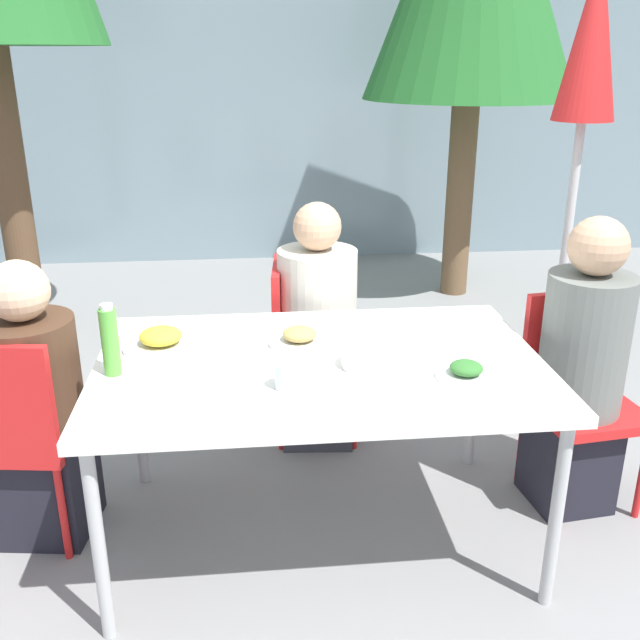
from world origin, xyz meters
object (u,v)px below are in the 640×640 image
Objects in this scene: chair_far at (300,338)px; closed_umbrella at (586,83)px; person_left at (37,412)px; person_right at (580,375)px; drinking_cup at (288,376)px; chair_right at (578,383)px; bottle at (110,341)px; chair_left at (15,427)px; salad_bowl at (370,359)px; person_far at (317,333)px.

closed_umbrella is (1.33, 0.18, 1.13)m from chair_far.
person_right is at bearing 7.25° from person_left.
chair_far is at bearing 40.97° from person_left.
drinking_cup is at bearing -13.51° from person_left.
bottle is at bearing 1.38° from chair_right.
chair_left and chair_right have the same top height.
person_right reaches higher than salad_bowl.
bottle is (-2.02, -1.03, -0.76)m from closed_umbrella.
chair_far is at bearing 51.05° from bottle.
salad_bowl is at bearing 26.17° from drinking_cup.
chair_right is 1.15m from person_far.
person_right is 1.16m from person_far.
chair_right reaches higher than drinking_cup.
bottle is (0.39, -0.11, 0.36)m from chair_left.
person_far is at bearing -35.11° from chair_right.
closed_umbrella is 8.86× the size of bottle.
person_far reaches higher than person_left.
closed_umbrella is 2.40m from bottle.
drinking_cup is (-0.19, -0.96, 0.25)m from person_far.
chair_left is at bearing 163.82° from bottle.
person_right is at bearing 5.54° from bottle.
chair_far reaches higher than salad_bowl.
chair_left is 0.54m from bottle.
chair_left is 0.78× the size of person_left.
bottle is at bearing -34.07° from chair_far.
chair_far is 0.10m from person_far.
bottle is 2.82× the size of drinking_cup.
person_far is at bearing 36.90° from person_left.
bottle reaches higher than chair_right.
closed_umbrella is (0.29, 0.86, 1.05)m from person_right.
chair_right is 1.30m from drinking_cup.
person_far reaches higher than bottle.
person_left is at bearing 58.16° from chair_left.
person_right is at bearing -108.36° from closed_umbrella.
chair_right is at bearing 65.90° from chair_far.
chair_left is 0.10m from person_left.
chair_far is 9.65× the size of drinking_cup.
person_left is at bearing -4.92° from chair_right.
salad_bowl is (0.18, -0.88, 0.27)m from chair_far.
closed_umbrella is at bearing 28.60° from chair_left.
person_left reaches higher than chair_left.
person_far reaches higher than chair_right.
bottle is (-1.78, -0.25, 0.36)m from chair_right.
chair_left is 2.17m from chair_right.
chair_left is 1.30m from salad_bowl.
person_right reaches higher than chair_far.
drinking_cup is at bearing -8.38° from chair_left.
person_right is (-0.04, -0.09, 0.08)m from chair_right.
chair_left is 1.00× the size of chair_far.
closed_umbrella is 2.06m from drinking_cup.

